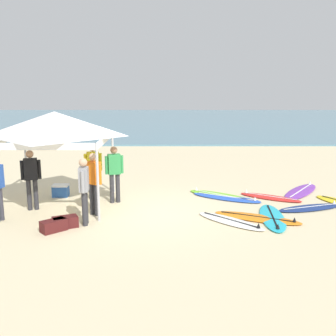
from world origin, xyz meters
name	(u,v)px	position (x,y,z in m)	size (l,w,h in m)	color
ground_plane	(143,212)	(0.00, 0.00, 0.00)	(80.00, 80.00, 0.00)	beige
sea	(161,120)	(0.00, 30.50, 0.05)	(80.00, 36.00, 0.10)	#568499
canopy_tent	(54,124)	(-2.53, 0.71, 2.39)	(2.97, 2.97, 2.75)	#B7B7BC
surfboard_purple	(300,191)	(5.09, 2.11, 0.04)	(1.97, 2.37, 0.19)	purple
surfboard_blue	(226,197)	(2.52, 1.37, 0.04)	(2.23, 1.59, 0.19)	blue
surfboard_navy	(309,208)	(4.76, 0.31, 0.04)	(2.12, 1.16, 0.19)	navy
surfboard_white	(230,221)	(2.31, -0.84, 0.04)	(1.82, 1.79, 0.19)	white
surfboard_orange	(257,218)	(3.06, -0.58, 0.04)	(2.35, 1.54, 0.19)	orange
surfboard_cyan	(272,217)	(3.46, -0.54, 0.04)	(0.88, 2.35, 0.19)	#23B2CC
surfboard_red	(269,197)	(3.89, 1.40, 0.04)	(1.92, 1.45, 0.19)	red
surfboard_lime	(221,196)	(2.41, 1.55, 0.04)	(2.30, 1.94, 0.19)	#7AD12D
person_orange	(93,180)	(-1.30, -0.23, 0.99)	(0.47, 0.38, 1.71)	#2D2D33
person_green	(114,170)	(-0.91, 0.96, 0.99)	(0.53, 0.32, 1.71)	#2D2D33
person_black	(30,176)	(-3.15, 0.25, 0.99)	(0.53, 0.31, 1.71)	#2D2D33
person_yellow	(92,168)	(-1.62, 1.38, 0.99)	(0.53, 0.31, 1.71)	#383842
person_grey	(83,187)	(-1.40, -0.98, 0.99)	(0.25, 0.55, 1.71)	#2D2D33
gear_bag_near_tent	(65,222)	(-1.86, -1.21, 0.14)	(0.60, 0.32, 0.28)	#4C1919
gear_bag_by_pole	(53,226)	(-2.07, -1.46, 0.14)	(0.60, 0.32, 0.28)	#4C1919
cooler_box	(60,191)	(-2.73, 1.62, 0.20)	(0.50, 0.36, 0.39)	#2D60B7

